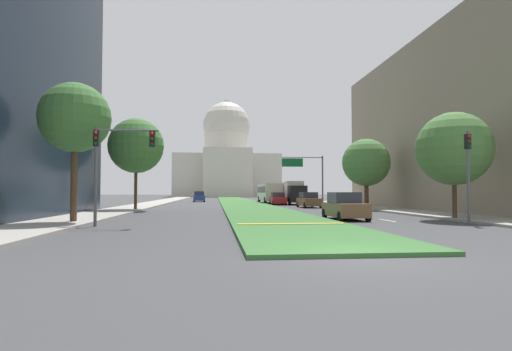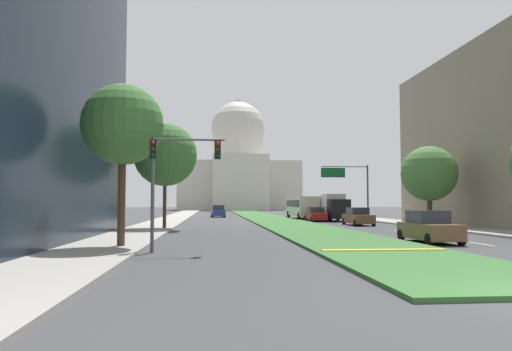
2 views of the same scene
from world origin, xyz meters
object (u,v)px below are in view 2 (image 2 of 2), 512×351
Objects in this scene: traffic_light_near_left at (172,167)px; sedan_far_horizon at (218,211)px; city_bus at (302,206)px; street_tree_left_mid at (165,155)px; overhead_guide_sign at (350,181)px; sedan_midblock at (358,217)px; street_tree_left_near at (123,125)px; sedan_distant at (316,215)px; street_tree_right_mid at (429,174)px; capitol_building at (238,170)px; sedan_lead_stopped at (429,228)px; box_truck_delivery at (333,207)px.

traffic_light_near_left is 1.08× the size of sedan_far_horizon.
traffic_light_near_left is 0.47× the size of city_bus.
traffic_light_near_left is at bearing -83.32° from street_tree_left_mid.
overhead_guide_sign is 1.44× the size of sedan_midblock.
street_tree_left_near reaches higher than overhead_guide_sign.
street_tree_left_mid reaches higher than overhead_guide_sign.
street_tree_left_near is (-2.54, 1.88, 2.16)m from traffic_light_near_left.
street_tree_left_mid is 22.33m from sedan_distant.
street_tree_left_mid is at bearing -124.16° from city_bus.
street_tree_left_mid is 1.23× the size of street_tree_right_mid.
capitol_building is 7.50× the size of sedan_lead_stopped.
traffic_light_near_left reaches higher than box_truck_delivery.
sedan_distant is at bearing -89.66° from city_bus.
capitol_building is 3.07× the size of city_bus.
city_bus is at bearing 71.37° from traffic_light_near_left.
street_tree_left_near reaches higher than city_bus.
overhead_guide_sign reaches higher than sedan_far_horizon.
city_bus is (-3.80, 9.43, -2.88)m from overhead_guide_sign.
sedan_far_horizon is (4.73, 31.94, -5.26)m from street_tree_left_mid.
overhead_guide_sign is at bearing -63.26° from box_truck_delivery.
sedan_far_horizon is 14.09m from city_bus.
city_bus reaches higher than sedan_distant.
sedan_far_horizon is at bearing 103.58° from sedan_lead_stopped.
sedan_midblock is 1.07× the size of sedan_distant.
city_bus is at bearing 96.76° from sedan_midblock.
capitol_building is 116.26m from traffic_light_near_left.
city_bus is at bearing 111.97° from overhead_guide_sign.
box_truck_delivery is 0.58× the size of city_bus.
street_tree_left_near is at bearing -118.19° from sedan_distant.
sedan_lead_stopped is 0.99× the size of sedan_midblock.
city_bus is (15.75, 23.21, -4.32)m from street_tree_left_mid.
sedan_lead_stopped is at bearing -97.89° from overhead_guide_sign.
street_tree_left_mid is 19.43m from sedan_midblock.
street_tree_right_mid reaches higher than box_truck_delivery.
traffic_light_near_left is at bearing -119.29° from overhead_guide_sign.
sedan_far_horizon is 20.67m from box_truck_delivery.
box_truck_delivery reaches higher than sedan_far_horizon.
sedan_distant is 0.66× the size of box_truck_delivery.
capitol_building is 5.19× the size of overhead_guide_sign.
sedan_lead_stopped is 46.93m from sedan_far_horizon.
sedan_lead_stopped is 0.94× the size of sedan_far_horizon.
street_tree_right_mid is (22.48, 0.22, -1.41)m from street_tree_left_mid.
overhead_guide_sign is 0.75× the size of street_tree_left_mid.
traffic_light_near_left is at bearing -139.17° from street_tree_right_mid.
sedan_far_horizon is (-14.83, 18.16, -3.81)m from overhead_guide_sign.
overhead_guide_sign reaches higher than city_bus.
street_tree_right_mid is (11.17, -97.96, -6.93)m from capitol_building.
traffic_light_near_left is 27.03m from street_tree_right_mid.
sedan_midblock is at bearing -92.26° from box_truck_delivery.
sedan_midblock is at bearing -63.56° from sedan_far_horizon.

